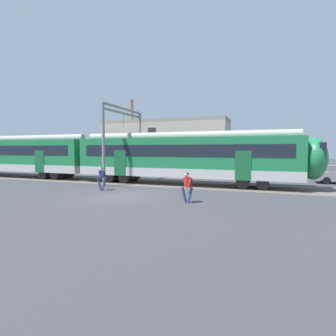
{
  "coord_description": "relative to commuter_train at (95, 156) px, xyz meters",
  "views": [
    {
      "loc": [
        8.24,
        -14.07,
        2.9
      ],
      "look_at": [
        2.04,
        2.94,
        1.6
      ],
      "focal_mm": 28.0,
      "sensor_mm": 36.0,
      "label": 1
    }
  ],
  "objects": [
    {
      "name": "pedestrian_navy",
      "position": [
        4.14,
        -4.99,
        -1.26
      ],
      "size": [
        0.7,
        0.51,
        1.67
      ],
      "color": "navy",
      "rests_on": "ground"
    },
    {
      "name": "street_tree_left",
      "position": [
        -2.77,
        11.46,
        2.85
      ],
      "size": [
        4.01,
        4.01,
        7.13
      ],
      "color": "brown",
      "rests_on": "ground"
    },
    {
      "name": "track_bed",
      "position": [
        -2.48,
        0.0,
        -2.25
      ],
      "size": [
        80.0,
        4.4,
        0.01
      ],
      "primitive_type": "cube",
      "color": "#605951",
      "rests_on": "ground"
    },
    {
      "name": "ground_plane",
      "position": [
        6.55,
        -6.53,
        -2.25
      ],
      "size": [
        160.0,
        160.0,
        0.0
      ],
      "primitive_type": "plane",
      "color": "#38383D"
    },
    {
      "name": "background_building",
      "position": [
        3.36,
        9.62,
        0.95
      ],
      "size": [
        15.27,
        5.0,
        9.2
      ],
      "color": "#B2A899",
      "rests_on": "ground"
    },
    {
      "name": "commuter_train",
      "position": [
        0.0,
        0.0,
        0.0
      ],
      "size": [
        38.05,
        3.07,
        4.73
      ],
      "color": "#B7B7B2",
      "rests_on": "ground"
    },
    {
      "name": "pedestrian_red",
      "position": [
        10.97,
        -7.05,
        -1.26
      ],
      "size": [
        0.71,
        0.51,
        1.67
      ],
      "color": "navy",
      "rests_on": "ground"
    },
    {
      "name": "catenary_gantry",
      "position": [
        3.12,
        0.0,
        2.06
      ],
      "size": [
        0.24,
        6.64,
        6.53
      ],
      "color": "gray",
      "rests_on": "ground"
    }
  ]
}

